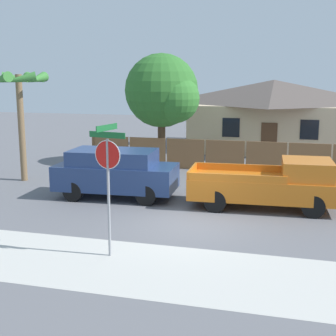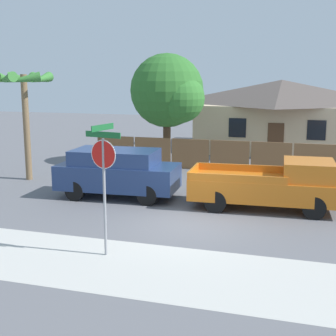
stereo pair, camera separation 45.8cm
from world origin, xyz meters
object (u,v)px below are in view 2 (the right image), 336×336
(red_suv, at_px, (118,172))
(stop_sign, at_px, (104,167))
(house, at_px, (281,113))
(orange_pickup, at_px, (273,185))
(oak_tree, at_px, (170,93))
(palm_tree, at_px, (24,88))

(red_suv, distance_m, stop_sign, 6.13)
(house, xyz_separation_m, red_suv, (-5.16, -14.44, -1.26))
(orange_pickup, bearing_deg, stop_sign, -127.09)
(house, distance_m, red_suv, 15.38)
(oak_tree, bearing_deg, red_suv, -89.98)
(red_suv, distance_m, orange_pickup, 5.83)
(house, xyz_separation_m, stop_sign, (-3.13, -20.07, 0.08))
(palm_tree, bearing_deg, stop_sign, -46.18)
(orange_pickup, bearing_deg, oak_tree, 126.71)
(house, distance_m, oak_tree, 9.18)
(red_suv, bearing_deg, house, 67.21)
(palm_tree, height_order, stop_sign, palm_tree)
(house, height_order, stop_sign, house)
(stop_sign, bearing_deg, house, 91.37)
(stop_sign, bearing_deg, orange_pickup, 66.29)
(orange_pickup, relative_size, stop_sign, 1.56)
(house, distance_m, orange_pickup, 14.51)
(oak_tree, height_order, palm_tree, oak_tree)
(palm_tree, xyz_separation_m, stop_sign, (7.09, -7.39, -1.74))
(palm_tree, xyz_separation_m, orange_pickup, (10.90, -1.74, -3.22))
(red_suv, xyz_separation_m, stop_sign, (2.02, -5.63, 1.34))
(oak_tree, height_order, stop_sign, oak_tree)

